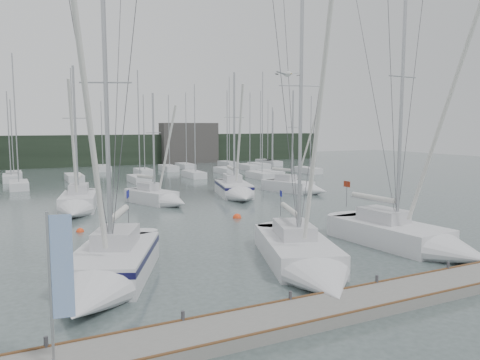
{
  "coord_description": "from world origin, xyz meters",
  "views": [
    {
      "loc": [
        -10.7,
        -17.49,
        6.5
      ],
      "look_at": [
        0.53,
        5.0,
        3.58
      ],
      "focal_mm": 35.0,
      "sensor_mm": 36.0,
      "label": 1
    }
  ],
  "objects_px": {
    "sailboat_near_left": "(104,275)",
    "buoy_b": "(237,218)",
    "sailboat_near_right": "(419,241)",
    "dock_banner": "(58,275)",
    "sailboat_mid_c": "(161,199)",
    "sailboat_near_center": "(308,263)",
    "sailboat_mid_b": "(77,205)",
    "sailboat_mid_e": "(300,188)",
    "buoy_c": "(80,232)",
    "buoy_a": "(109,230)",
    "sailboat_mid_d": "(237,191)"
  },
  "relations": [
    {
      "from": "sailboat_near_left",
      "to": "buoy_b",
      "type": "distance_m",
      "value": 15.53
    },
    {
      "from": "sailboat_near_right",
      "to": "dock_banner",
      "type": "height_order",
      "value": "sailboat_near_right"
    },
    {
      "from": "dock_banner",
      "to": "buoy_b",
      "type": "bearing_deg",
      "value": 61.56
    },
    {
      "from": "sailboat_mid_c",
      "to": "sailboat_near_center",
      "type": "bearing_deg",
      "value": -110.54
    },
    {
      "from": "buoy_b",
      "to": "sailboat_mid_b",
      "type": "bearing_deg",
      "value": 143.93
    },
    {
      "from": "sailboat_near_right",
      "to": "sailboat_mid_e",
      "type": "xyz_separation_m",
      "value": [
        6.52,
        20.79,
        -0.06
      ]
    },
    {
      "from": "sailboat_mid_c",
      "to": "buoy_b",
      "type": "xyz_separation_m",
      "value": [
        3.17,
        -7.79,
        -0.51
      ]
    },
    {
      "from": "sailboat_near_left",
      "to": "buoy_c",
      "type": "xyz_separation_m",
      "value": [
        0.59,
        11.17,
        -0.62
      ]
    },
    {
      "from": "sailboat_near_left",
      "to": "sailboat_near_right",
      "type": "xyz_separation_m",
      "value": [
        15.66,
        -1.54,
        -0.05
      ]
    },
    {
      "from": "sailboat_near_center",
      "to": "dock_banner",
      "type": "relative_size",
      "value": 3.54
    },
    {
      "from": "sailboat_mid_e",
      "to": "buoy_a",
      "type": "height_order",
      "value": "sailboat_mid_e"
    },
    {
      "from": "sailboat_mid_c",
      "to": "dock_banner",
      "type": "distance_m",
      "value": 26.97
    },
    {
      "from": "sailboat_mid_e",
      "to": "buoy_a",
      "type": "distance_m",
      "value": 21.56
    },
    {
      "from": "sailboat_near_left",
      "to": "sailboat_near_center",
      "type": "distance_m",
      "value": 8.63
    },
    {
      "from": "sailboat_near_right",
      "to": "sailboat_mid_e",
      "type": "relative_size",
      "value": 1.45
    },
    {
      "from": "sailboat_mid_c",
      "to": "buoy_a",
      "type": "height_order",
      "value": "sailboat_mid_c"
    },
    {
      "from": "sailboat_mid_c",
      "to": "sailboat_mid_d",
      "type": "distance_m",
      "value": 7.36
    },
    {
      "from": "sailboat_mid_c",
      "to": "sailboat_mid_d",
      "type": "height_order",
      "value": "sailboat_mid_d"
    },
    {
      "from": "sailboat_mid_d",
      "to": "sailboat_mid_c",
      "type": "bearing_deg",
      "value": -159.47
    },
    {
      "from": "sailboat_mid_d",
      "to": "buoy_b",
      "type": "bearing_deg",
      "value": -101.22
    },
    {
      "from": "sailboat_near_center",
      "to": "sailboat_mid_d",
      "type": "xyz_separation_m",
      "value": [
        6.94,
        21.28,
        0.09
      ]
    },
    {
      "from": "buoy_a",
      "to": "sailboat_mid_b",
      "type": "bearing_deg",
      "value": 98.07
    },
    {
      "from": "buoy_b",
      "to": "buoy_c",
      "type": "xyz_separation_m",
      "value": [
        -10.6,
        0.41,
        0.0
      ]
    },
    {
      "from": "sailboat_mid_b",
      "to": "buoy_a",
      "type": "xyz_separation_m",
      "value": [
        1.0,
        -7.04,
        -0.58
      ]
    },
    {
      "from": "sailboat_near_left",
      "to": "sailboat_mid_e",
      "type": "relative_size",
      "value": 1.32
    },
    {
      "from": "sailboat_mid_d",
      "to": "buoy_a",
      "type": "bearing_deg",
      "value": -132.56
    },
    {
      "from": "buoy_c",
      "to": "sailboat_mid_e",
      "type": "bearing_deg",
      "value": 20.52
    },
    {
      "from": "sailboat_near_center",
      "to": "sailboat_mid_b",
      "type": "xyz_separation_m",
      "value": [
        -7.09,
        19.95,
        0.07
      ]
    },
    {
      "from": "sailboat_near_left",
      "to": "buoy_b",
      "type": "relative_size",
      "value": 22.87
    },
    {
      "from": "sailboat_near_right",
      "to": "buoy_b",
      "type": "height_order",
      "value": "sailboat_near_right"
    },
    {
      "from": "sailboat_mid_c",
      "to": "sailboat_mid_b",
      "type": "bearing_deg",
      "value": 163.4
    },
    {
      "from": "sailboat_near_center",
      "to": "buoy_c",
      "type": "distance_m",
      "value": 15.31
    },
    {
      "from": "sailboat_near_right",
      "to": "sailboat_mid_c",
      "type": "xyz_separation_m",
      "value": [
        -7.64,
        20.08,
        -0.05
      ]
    },
    {
      "from": "buoy_c",
      "to": "sailboat_near_left",
      "type": "bearing_deg",
      "value": -93.0
    },
    {
      "from": "buoy_a",
      "to": "sailboat_mid_c",
      "type": "bearing_deg",
      "value": 53.14
    },
    {
      "from": "buoy_a",
      "to": "buoy_c",
      "type": "relative_size",
      "value": 0.98
    },
    {
      "from": "sailboat_near_center",
      "to": "buoy_b",
      "type": "distance_m",
      "value": 13.06
    },
    {
      "from": "sailboat_near_center",
      "to": "sailboat_near_right",
      "type": "distance_m",
      "value": 7.28
    },
    {
      "from": "buoy_b",
      "to": "sailboat_mid_d",
      "type": "bearing_deg",
      "value": 64.05
    },
    {
      "from": "sailboat_near_left",
      "to": "dock_banner",
      "type": "relative_size",
      "value": 3.48
    },
    {
      "from": "sailboat_mid_c",
      "to": "sailboat_mid_d",
      "type": "relative_size",
      "value": 0.81
    },
    {
      "from": "sailboat_near_left",
      "to": "sailboat_mid_e",
      "type": "distance_m",
      "value": 29.37
    },
    {
      "from": "dock_banner",
      "to": "sailboat_mid_e",
      "type": "bearing_deg",
      "value": 56.04
    },
    {
      "from": "sailboat_near_left",
      "to": "buoy_c",
      "type": "relative_size",
      "value": 29.48
    },
    {
      "from": "sailboat_near_left",
      "to": "sailboat_mid_d",
      "type": "relative_size",
      "value": 1.14
    },
    {
      "from": "sailboat_mid_b",
      "to": "dock_banner",
      "type": "xyz_separation_m",
      "value": [
        -3.52,
        -24.26,
        2.19
      ]
    },
    {
      "from": "buoy_a",
      "to": "buoy_b",
      "type": "height_order",
      "value": "buoy_b"
    },
    {
      "from": "sailboat_near_right",
      "to": "buoy_c",
      "type": "relative_size",
      "value": 32.43
    },
    {
      "from": "sailboat_near_left",
      "to": "dock_banner",
      "type": "distance_m",
      "value": 7.02
    },
    {
      "from": "sailboat_near_left",
      "to": "sailboat_mid_c",
      "type": "bearing_deg",
      "value": 91.27
    }
  ]
}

